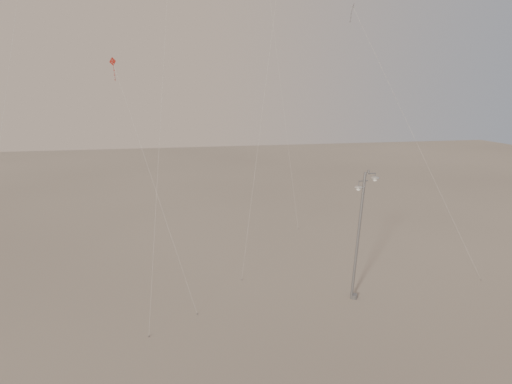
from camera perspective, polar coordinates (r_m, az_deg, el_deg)
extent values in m
plane|color=gray|center=(25.85, 4.38, -17.37)|extent=(160.00, 160.00, 0.00)
cylinder|color=gray|center=(28.46, 13.84, -14.26)|extent=(0.44, 0.44, 0.30)
cylinder|color=gray|center=(26.76, 14.37, -6.37)|extent=(0.58, 0.18, 8.64)
cylinder|color=gray|center=(25.77, 15.76, 2.87)|extent=(0.14, 0.14, 0.18)
cylinder|color=gray|center=(25.93, 16.22, 2.56)|extent=(0.50, 0.10, 0.07)
cylinder|color=gray|center=(26.08, 16.67, 2.26)|extent=(0.06, 0.06, 0.30)
ellipsoid|color=beige|center=(26.11, 16.64, 1.94)|extent=(0.52, 0.52, 0.18)
cylinder|color=gray|center=(25.75, 15.08, 1.54)|extent=(0.60, 0.08, 0.07)
cylinder|color=gray|center=(25.66, 14.46, 1.08)|extent=(0.06, 0.06, 0.40)
ellipsoid|color=beige|center=(25.70, 14.43, 0.64)|extent=(0.52, 0.52, 0.18)
cylinder|color=beige|center=(25.51, -13.14, 15.98)|extent=(2.89, 9.62, 28.84)
cylinder|color=gray|center=(24.76, -15.07, -19.28)|extent=(0.06, 0.06, 0.10)
cylinder|color=gray|center=(30.09, -2.06, -12.40)|extent=(0.06, 0.06, 0.10)
cube|color=maroon|center=(32.00, -19.80, 17.14)|extent=(0.52, 0.38, 0.59)
cylinder|color=maroon|center=(32.09, -19.57, 15.71)|extent=(0.07, 0.17, 1.07)
cylinder|color=beige|center=(27.71, -14.67, 1.89)|extent=(5.06, 9.12, 15.57)
cylinder|color=gray|center=(26.22, -8.40, -16.86)|extent=(0.06, 0.06, 0.10)
cube|color=#332C2B|center=(41.39, 13.68, 24.32)|extent=(0.26, 0.67, 0.66)
cylinder|color=#332C2B|center=(41.18, 13.40, 23.22)|extent=(0.17, 0.03, 1.06)
cylinder|color=beige|center=(35.76, 21.12, 8.50)|extent=(5.08, 14.06, 21.03)
cylinder|color=gray|center=(34.31, 29.46, -10.87)|extent=(0.06, 0.06, 0.10)
cylinder|color=beige|center=(40.26, 3.32, 16.62)|extent=(3.26, 4.66, 30.41)
cylinder|color=gray|center=(40.70, 6.04, -5.23)|extent=(0.06, 0.06, 0.10)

